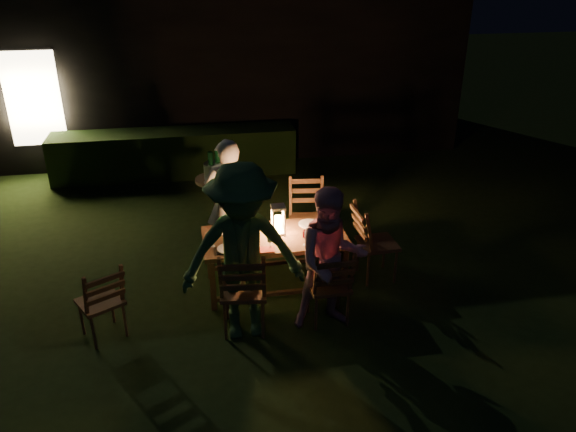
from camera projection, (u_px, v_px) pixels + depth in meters
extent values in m
plane|color=black|center=(218.00, 282.00, 6.81)|extent=(40.00, 40.00, 0.00)
cube|color=black|center=(196.00, 59.00, 11.64)|extent=(10.00, 4.00, 3.20)
cube|color=#FFE5B2|center=(33.00, 99.00, 9.54)|extent=(0.90, 0.06, 1.60)
cube|color=black|center=(175.00, 153.00, 9.89)|extent=(4.20, 0.70, 0.80)
cube|color=#492A18|center=(275.00, 238.00, 6.44)|extent=(1.65, 0.83, 0.05)
cube|color=#492A18|center=(213.00, 286.00, 6.17)|extent=(0.06, 0.06, 0.60)
cube|color=#492A18|center=(209.00, 256.00, 6.76)|extent=(0.06, 0.06, 0.60)
cube|color=#492A18|center=(344.00, 273.00, 6.41)|extent=(0.06, 0.06, 0.60)
cube|color=#492A18|center=(330.00, 246.00, 7.01)|extent=(0.06, 0.06, 0.60)
cube|color=#492A18|center=(244.00, 290.00, 5.77)|extent=(0.52, 0.50, 0.04)
cube|color=#492A18|center=(242.00, 276.00, 5.46)|extent=(0.48, 0.21, 0.55)
cube|color=#492A18|center=(328.00, 285.00, 5.94)|extent=(0.44, 0.42, 0.04)
cube|color=#492A18|center=(334.00, 272.00, 5.67)|extent=(0.43, 0.16, 0.50)
cube|color=#492A18|center=(231.00, 231.00, 7.13)|extent=(0.45, 0.43, 0.04)
cube|color=#492A18|center=(230.00, 206.00, 7.18)|extent=(0.42, 0.18, 0.48)
cube|color=#492A18|center=(307.00, 221.00, 7.27)|extent=(0.51, 0.49, 0.04)
cube|color=#492A18|center=(306.00, 194.00, 7.33)|extent=(0.47, 0.21, 0.54)
cube|color=#492A18|center=(378.00, 243.00, 6.73)|extent=(0.45, 0.47, 0.04)
cube|color=#492A18|center=(364.00, 224.00, 6.57)|extent=(0.17, 0.46, 0.53)
cube|color=#492A18|center=(100.00, 302.00, 5.69)|extent=(0.54, 0.54, 0.04)
cube|color=#492A18|center=(104.00, 288.00, 5.46)|extent=(0.42, 0.32, 0.48)
imported|color=beige|center=(229.00, 201.00, 7.03)|extent=(0.59, 0.39, 1.61)
imported|color=#CA8A9E|center=(331.00, 260.00, 5.73)|extent=(0.77, 0.60, 1.57)
imported|color=#30592C|center=(243.00, 254.00, 5.51)|extent=(1.23, 0.72, 1.89)
cube|color=white|center=(278.00, 232.00, 6.47)|extent=(0.15, 0.15, 0.03)
cube|color=white|center=(278.00, 207.00, 6.33)|extent=(0.16, 0.16, 0.03)
cylinder|color=#FF9E3F|center=(278.00, 223.00, 6.42)|extent=(0.09, 0.09, 0.18)
cylinder|color=white|center=(225.00, 231.00, 6.53)|extent=(0.25, 0.25, 0.01)
cylinder|color=white|center=(228.00, 249.00, 6.14)|extent=(0.25, 0.25, 0.01)
cylinder|color=white|center=(309.00, 224.00, 6.69)|extent=(0.25, 0.25, 0.01)
cylinder|color=white|center=(317.00, 241.00, 6.30)|extent=(0.25, 0.25, 0.01)
cylinder|color=#0F471E|center=(253.00, 227.00, 6.32)|extent=(0.07, 0.07, 0.28)
cube|color=red|center=(266.00, 250.00, 6.11)|extent=(0.18, 0.14, 0.01)
cube|color=red|center=(328.00, 243.00, 6.25)|extent=(0.18, 0.14, 0.01)
cube|color=black|center=(223.00, 253.00, 6.06)|extent=(0.14, 0.07, 0.01)
cylinder|color=brown|center=(215.00, 180.00, 7.86)|extent=(0.56, 0.56, 0.04)
cylinder|color=brown|center=(217.00, 203.00, 8.02)|extent=(0.06, 0.06, 0.73)
cylinder|color=#A5A8AD|center=(215.00, 171.00, 7.80)|extent=(0.30, 0.30, 0.22)
cylinder|color=#0F471E|center=(211.00, 169.00, 7.74)|extent=(0.07, 0.07, 0.32)
cylinder|color=#0F471E|center=(218.00, 166.00, 7.82)|extent=(0.07, 0.07, 0.32)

